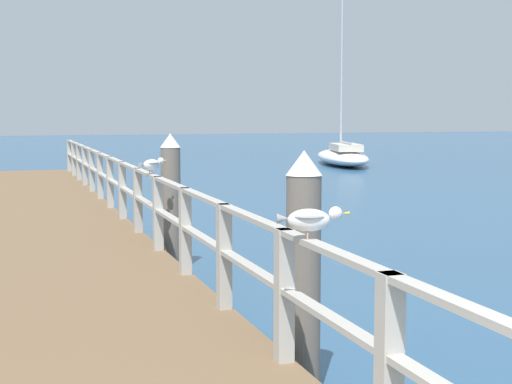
# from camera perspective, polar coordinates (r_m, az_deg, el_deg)

# --- Properties ---
(pier_deck) EXTENTS (2.59, 23.72, 0.51)m
(pier_deck) POSITION_cam_1_polar(r_m,az_deg,el_deg) (13.13, -15.13, -3.25)
(pier_deck) COLOR brown
(pier_deck) RESTS_ON ground_plane
(pier_railing) EXTENTS (0.12, 22.24, 0.97)m
(pier_railing) POSITION_cam_1_polar(r_m,az_deg,el_deg) (13.14, -9.94, 0.64)
(pier_railing) COLOR #B2ADA3
(pier_railing) RESTS_ON pier_deck
(dock_piling_near) EXTENTS (0.29, 0.29, 2.01)m
(dock_piling_near) POSITION_cam_1_polar(r_m,az_deg,el_deg) (6.20, 3.55, -6.08)
(dock_piling_near) COLOR #6B6056
(dock_piling_near) RESTS_ON ground_plane
(dock_piling_far) EXTENTS (0.29, 0.29, 2.01)m
(dock_piling_far) POSITION_cam_1_polar(r_m,az_deg,el_deg) (11.08, -6.35, -0.79)
(dock_piling_far) COLOR #6B6056
(dock_piling_far) RESTS_ON ground_plane
(seagull_foreground) EXTENTS (0.47, 0.23, 0.21)m
(seagull_foreground) POSITION_cam_1_polar(r_m,az_deg,el_deg) (5.01, 4.05, -2.00)
(seagull_foreground) COLOR white
(seagull_foreground) RESTS_ON pier_railing
(seagull_background) EXTENTS (0.42, 0.30, 0.21)m
(seagull_background) POSITION_cam_1_polar(r_m,az_deg,el_deg) (10.40, -7.76, 2.07)
(seagull_background) COLOR white
(seagull_background) RESTS_ON pier_railing
(boat_2) EXTENTS (3.45, 6.95, 8.73)m
(boat_2) POSITION_cam_1_polar(r_m,az_deg,el_deg) (34.01, 6.45, 2.71)
(boat_2) COLOR white
(boat_2) RESTS_ON ground_plane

